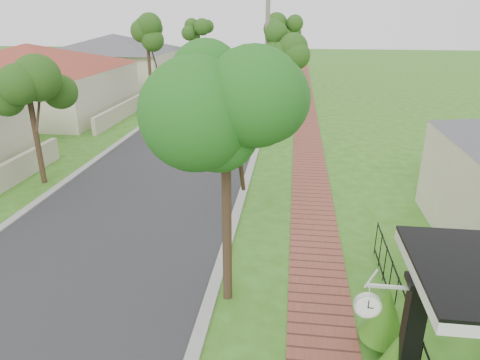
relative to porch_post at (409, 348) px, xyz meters
The scene contains 15 objects.
ground 4.79m from the porch_post, 167.60° to the left, with size 160.00×160.00×0.00m, color #376919.
road 22.34m from the porch_post, 109.77° to the left, with size 7.00×120.00×0.02m, color #28282B.
kerb_right 21.39m from the porch_post, 100.52° to the left, with size 0.30×120.00×0.10m, color #9E9E99.
kerb_left 23.83m from the porch_post, 118.07° to the left, with size 0.30×120.00×0.10m, color #9E9E99.
sidewalk 21.07m from the porch_post, 93.54° to the left, with size 1.50×120.00×0.03m, color brown.
porch_post is the anchor object (origin of this frame).
picket_fence 1.21m from the porch_post, 70.71° to the left, with size 0.03×8.02×1.00m.
street_trees 29.02m from the porch_post, 104.93° to the left, with size 10.70×37.65×5.89m.
far_house_red 28.70m from the porch_post, 132.91° to the left, with size 15.56×15.56×4.60m.
far_house_grey 40.09m from the porch_post, 119.15° to the left, with size 15.56×15.56×4.60m.
parked_car_red 23.17m from the porch_post, 100.32° to the left, with size 1.82×4.52×1.54m, color maroon.
parked_car_white 30.70m from the porch_post, 100.42° to the left, with size 1.44×4.12×1.36m, color white.
near_tree 5.50m from the porch_post, 144.48° to the left, with size 2.22×2.22×5.70m.
utility_pole 17.93m from the porch_post, 101.92° to the left, with size 1.20×0.24×8.09m.
station_clock 1.11m from the porch_post, behind, with size 0.94×0.13×0.64m.
Camera 1 is at (2.43, -7.02, 6.42)m, focal length 32.00 mm.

